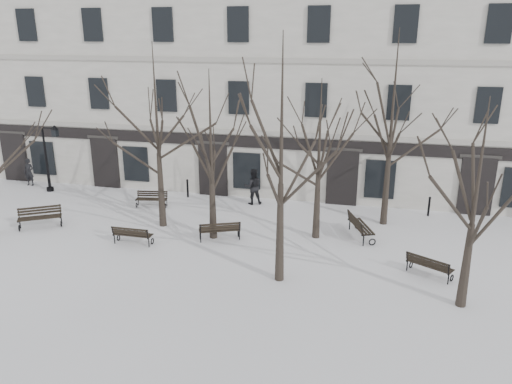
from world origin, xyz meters
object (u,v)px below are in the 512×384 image
(tree_3, at_px, (478,181))
(bench_3, at_px, (152,198))
(tree_1, at_px, (211,136))
(tree_2, at_px, (282,133))
(bench_4, at_px, (220,230))
(bench_5, at_px, (359,226))
(lamp_post, at_px, (50,154))
(bench_1, at_px, (132,234))
(bench_0, at_px, (40,217))
(bench_2, at_px, (429,265))

(tree_3, height_order, bench_3, tree_3)
(tree_1, height_order, bench_3, tree_1)
(tree_2, bearing_deg, bench_4, 137.13)
(bench_5, bearing_deg, lamp_post, 59.71)
(lamp_post, bearing_deg, bench_3, -9.60)
(tree_1, relative_size, bench_1, 4.30)
(bench_1, bearing_deg, tree_3, 171.19)
(bench_0, distance_m, bench_1, 5.15)
(tree_2, xyz_separation_m, lamp_post, (-14.41, 7.47, -3.26))
(tree_1, distance_m, tree_3, 10.41)
(bench_2, xyz_separation_m, bench_4, (-8.53, 1.46, 0.03))
(bench_3, height_order, bench_5, bench_5)
(bench_0, bearing_deg, tree_1, -26.94)
(bench_5, bearing_deg, bench_4, 85.25)
(bench_3, height_order, bench_4, bench_4)
(tree_3, bearing_deg, bench_0, 170.71)
(tree_2, bearing_deg, bench_2, 15.65)
(bench_0, distance_m, bench_3, 5.42)
(tree_1, distance_m, bench_3, 6.79)
(bench_2, xyz_separation_m, lamp_post, (-19.76, 5.97, 1.74))
(bench_0, bearing_deg, bench_2, -34.98)
(bench_0, bearing_deg, bench_5, -23.07)
(lamp_post, bearing_deg, bench_1, -36.83)
(tree_3, distance_m, bench_0, 18.59)
(bench_1, height_order, bench_3, bench_1)
(tree_3, xyz_separation_m, bench_1, (-12.89, 2.08, -3.85))
(bench_0, bearing_deg, tree_2, -43.68)
(bench_1, xyz_separation_m, lamp_post, (-7.73, 5.79, 1.74))
(tree_2, distance_m, lamp_post, 16.56)
(bench_1, xyz_separation_m, bench_3, (-1.24, 4.70, -0.02))
(bench_4, bearing_deg, lamp_post, -44.89)
(tree_1, relative_size, tree_2, 0.83)
(bench_1, distance_m, bench_5, 9.85)
(tree_2, distance_m, bench_5, 7.31)
(bench_5, bearing_deg, bench_3, 59.91)
(tree_1, bearing_deg, bench_4, -31.72)
(bench_1, relative_size, bench_5, 0.82)
(tree_3, bearing_deg, bench_5, 124.60)
(bench_4, bearing_deg, bench_2, 147.28)
(tree_1, height_order, bench_2, tree_1)
(bench_3, relative_size, bench_5, 0.81)
(bench_1, distance_m, bench_4, 3.72)
(tree_1, height_order, tree_2, tree_2)
(bench_1, relative_size, bench_2, 0.97)
(tree_2, relative_size, bench_4, 4.69)
(tree_1, distance_m, bench_2, 9.94)
(bench_1, distance_m, lamp_post, 9.82)
(bench_0, height_order, bench_3, bench_0)
(bench_0, xyz_separation_m, bench_5, (14.45, 2.15, 0.02))
(lamp_post, bearing_deg, bench_0, -61.68)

